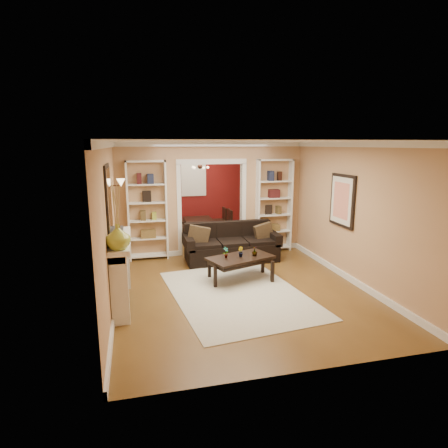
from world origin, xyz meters
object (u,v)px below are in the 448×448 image
object	(u,v)px
dining_table	(201,229)
bookshelf_right	(274,206)
coffee_table	(240,268)
bookshelf_left	(147,211)
sofa	(231,242)
fireplace	(122,272)

from	to	relation	value
dining_table	bookshelf_right	bearing A→B (deg)	-136.87
coffee_table	bookshelf_right	xyz separation A→B (m)	(1.40, 1.87, 0.91)
bookshelf_left	bookshelf_right	size ratio (longest dim) A/B	1.00
sofa	bookshelf_right	xyz separation A→B (m)	(1.24, 0.58, 0.72)
bookshelf_right	dining_table	size ratio (longest dim) A/B	1.57
sofa	coffee_table	distance (m)	1.31
bookshelf_right	dining_table	bearing A→B (deg)	133.13
dining_table	coffee_table	bearing A→B (deg)	-177.39
bookshelf_left	dining_table	size ratio (longest dim) A/B	1.57
dining_table	sofa	bearing A→B (deg)	-171.95
coffee_table	fireplace	bearing A→B (deg)	176.67
fireplace	dining_table	xyz separation A→B (m)	(2.08, 4.20, -0.32)
bookshelf_left	fireplace	world-z (taller)	bookshelf_left
sofa	coffee_table	world-z (taller)	sofa
fireplace	bookshelf_right	bearing A→B (deg)	34.80
coffee_table	dining_table	xyz separation A→B (m)	(-0.16, 3.54, 0.02)
bookshelf_left	dining_table	xyz separation A→B (m)	(1.54, 1.67, -0.89)
bookshelf_right	fireplace	size ratio (longest dim) A/B	1.35
coffee_table	fireplace	xyz separation A→B (m)	(-2.24, -0.66, 0.34)
sofa	dining_table	world-z (taller)	sofa
fireplace	dining_table	world-z (taller)	fireplace
coffee_table	bookshelf_right	distance (m)	2.51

